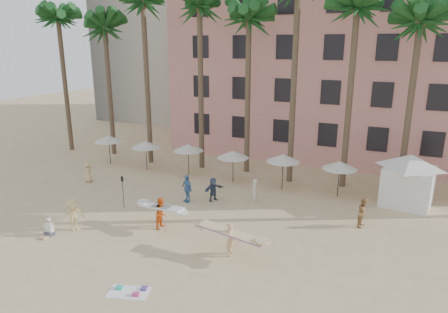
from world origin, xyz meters
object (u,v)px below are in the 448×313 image
cabana (409,175)px  carrier_yellow (231,237)px  pink_hotel (366,71)px  carrier_white (162,212)px

cabana → carrier_yellow: (-8.19, -10.97, -1.05)m
pink_hotel → carrier_white: bearing=-111.0°
pink_hotel → carrier_white: 25.25m
pink_hotel → carrier_yellow: bearing=-98.9°
pink_hotel → carrier_yellow: (-3.75, -23.94, -6.99)m
carrier_yellow → carrier_white: carrier_white is taller
pink_hotel → carrier_white: (-8.70, -22.65, -7.01)m
cabana → carrier_white: (-13.14, -9.67, -1.08)m
pink_hotel → cabana: size_ratio=6.74×
cabana → carrier_yellow: 13.73m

